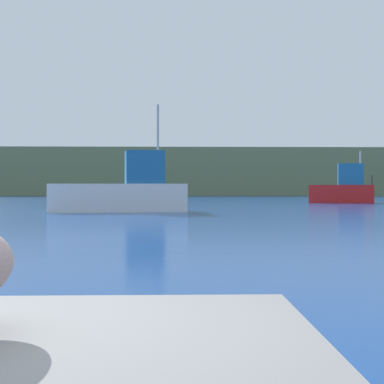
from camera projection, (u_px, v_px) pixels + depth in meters
hillside_backdrop at (171, 173)px, 82.90m from camera, size 140.00×13.81×6.30m
fishing_boat_white at (124, 191)px, 28.98m from camera, size 6.80×2.98×5.27m
fishing_boat_red at (343, 188)px, 44.14m from camera, size 4.89×2.46×3.85m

